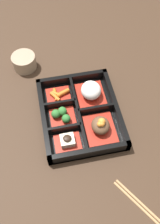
% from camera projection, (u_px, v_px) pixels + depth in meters
% --- Properties ---
extents(ground_plane, '(3.00, 3.00, 0.00)m').
position_uv_depth(ground_plane, '(80.00, 116.00, 0.83)').
color(ground_plane, '#382619').
extents(bento_base, '(0.29, 0.24, 0.01)m').
position_uv_depth(bento_base, '(80.00, 115.00, 0.83)').
color(bento_base, black).
rests_on(bento_base, ground_plane).
extents(bento_rim, '(0.29, 0.24, 0.04)m').
position_uv_depth(bento_rim, '(79.00, 113.00, 0.82)').
color(bento_rim, black).
rests_on(bento_rim, ground_plane).
extents(bowl_rice, '(0.11, 0.09, 0.06)m').
position_uv_depth(bowl_rice, '(91.00, 91.00, 0.84)').
color(bowl_rice, maroon).
rests_on(bowl_rice, bento_base).
extents(bowl_stew, '(0.11, 0.09, 0.06)m').
position_uv_depth(bowl_stew, '(100.00, 126.00, 0.78)').
color(bowl_stew, maroon).
rests_on(bowl_stew, bento_base).
extents(bowl_carrots, '(0.07, 0.08, 0.02)m').
position_uv_depth(bowl_carrots, '(58.00, 95.00, 0.86)').
color(bowl_carrots, maroon).
rests_on(bowl_carrots, bento_base).
extents(bowl_greens, '(0.07, 0.08, 0.03)m').
position_uv_depth(bowl_greens, '(62.00, 116.00, 0.81)').
color(bowl_greens, maroon).
rests_on(bowl_greens, bento_base).
extents(bowl_tofu, '(0.06, 0.08, 0.03)m').
position_uv_depth(bowl_tofu, '(67.00, 141.00, 0.76)').
color(bowl_tofu, maroon).
rests_on(bowl_tofu, bento_base).
extents(tea_cup, '(0.08, 0.08, 0.05)m').
position_uv_depth(tea_cup, '(24.00, 62.00, 0.92)').
color(tea_cup, gray).
rests_on(tea_cup, ground_plane).
extents(chopsticks, '(0.20, 0.14, 0.01)m').
position_uv_depth(chopsticks, '(148.00, 212.00, 0.67)').
color(chopsticks, '#A87F51').
rests_on(chopsticks, ground_plane).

